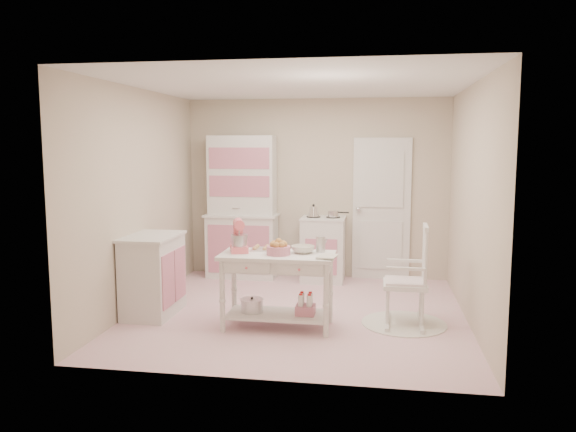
% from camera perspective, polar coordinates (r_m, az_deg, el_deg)
% --- Properties ---
extents(room_shell, '(3.84, 3.84, 2.62)m').
position_cam_1_polar(room_shell, '(6.33, 1.01, 4.61)').
color(room_shell, pink).
rests_on(room_shell, ground).
extents(door, '(0.82, 0.05, 2.04)m').
position_cam_1_polar(door, '(8.18, 9.48, 0.70)').
color(door, silver).
rests_on(door, ground).
extents(hutch, '(1.06, 0.50, 2.08)m').
position_cam_1_polar(hutch, '(8.21, -4.72, 0.94)').
color(hutch, silver).
rests_on(hutch, ground).
extents(stove, '(0.62, 0.57, 0.92)m').
position_cam_1_polar(stove, '(8.04, 3.58, -3.36)').
color(stove, silver).
rests_on(stove, ground).
extents(base_cabinet, '(0.54, 0.84, 0.92)m').
position_cam_1_polar(base_cabinet, '(6.63, -13.56, -5.84)').
color(base_cabinet, silver).
rests_on(base_cabinet, ground).
extents(lace_rug, '(0.92, 0.92, 0.01)m').
position_cam_1_polar(lace_rug, '(6.35, 11.69, -10.64)').
color(lace_rug, white).
rests_on(lace_rug, ground).
extents(rocking_chair, '(0.50, 0.73, 1.10)m').
position_cam_1_polar(rocking_chair, '(6.20, 11.82, -5.85)').
color(rocking_chair, silver).
rests_on(rocking_chair, ground).
extents(work_table, '(1.20, 0.60, 0.80)m').
position_cam_1_polar(work_table, '(6.01, -1.07, -7.59)').
color(work_table, silver).
rests_on(work_table, ground).
extents(stand_mixer, '(0.28, 0.33, 0.34)m').
position_cam_1_polar(stand_mixer, '(6.00, -5.00, -2.08)').
color(stand_mixer, '#FF6B79').
rests_on(stand_mixer, work_table).
extents(cookie_tray, '(0.34, 0.24, 0.02)m').
position_cam_1_polar(cookie_tray, '(6.12, -2.16, -3.41)').
color(cookie_tray, silver).
rests_on(cookie_tray, work_table).
extents(bread_basket, '(0.25, 0.25, 0.09)m').
position_cam_1_polar(bread_basket, '(5.86, -0.97, -3.51)').
color(bread_basket, '#CD758F').
rests_on(bread_basket, work_table).
extents(mixing_bowl, '(0.25, 0.25, 0.08)m').
position_cam_1_polar(mixing_bowl, '(5.95, 1.53, -3.41)').
color(mixing_bowl, silver).
rests_on(mixing_bowl, work_table).
extents(metal_pitcher, '(0.10, 0.10, 0.17)m').
position_cam_1_polar(metal_pitcher, '(6.00, 3.34, -2.88)').
color(metal_pitcher, silver).
rests_on(metal_pitcher, work_table).
extents(recipe_book, '(0.22, 0.28, 0.02)m').
position_cam_1_polar(recipe_book, '(5.74, 3.14, -4.09)').
color(recipe_book, silver).
rests_on(recipe_book, work_table).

